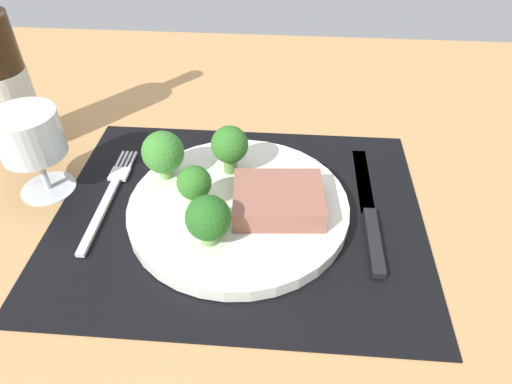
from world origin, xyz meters
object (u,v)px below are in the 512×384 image
steak (278,200)px  wine_glass (30,139)px  fork (109,196)px  knife (369,214)px  plate (239,207)px  wine_bottle (0,84)px

steak → wine_glass: size_ratio=0.92×
fork → knife: bearing=-4.8°
steak → wine_glass: 30.00cm
knife → steak: bearing=-176.0°
plate → wine_bottle: size_ratio=0.97×
wine_bottle → wine_glass: (7.61, -9.13, -2.11)cm
plate → wine_bottle: (-32.39, 11.90, 8.64)cm
knife → wine_bottle: bearing=164.6°
plate → fork: size_ratio=1.36×
steak → wine_glass: bearing=173.4°
plate → knife: plate is taller
steak → plate: bearing=172.5°
knife → wine_glass: wine_glass is taller
knife → wine_bottle: 50.13cm
plate → fork: plate is taller
plate → fork: bearing=175.0°
plate → wine_glass: wine_glass is taller
plate → fork: 16.47cm
steak → wine_bottle: (-37.09, 12.52, 6.53)cm
knife → wine_bottle: (-47.96, 11.36, 9.14)cm
wine_bottle → wine_glass: 12.07cm
plate → steak: size_ratio=2.54×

